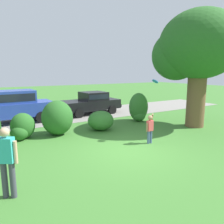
{
  "coord_description": "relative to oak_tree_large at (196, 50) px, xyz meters",
  "views": [
    {
      "loc": [
        -4.81,
        -6.51,
        3.01
      ],
      "look_at": [
        0.64,
        2.31,
        1.1
      ],
      "focal_mm": 35.48,
      "sensor_mm": 36.0,
      "label": 1
    }
  ],
  "objects": [
    {
      "name": "shrub_centre_right",
      "position": [
        -4.83,
        1.82,
        -3.64
      ],
      "size": [
        1.35,
        1.28,
        1.01
      ],
      "color": "#33702B",
      "rests_on": "ground"
    },
    {
      "name": "shrub_centre_left",
      "position": [
        -8.59,
        2.33,
        -3.62
      ],
      "size": [
        1.11,
        1.06,
        1.18
      ],
      "color": "#286023",
      "rests_on": "ground"
    },
    {
      "name": "adult_onlooker",
      "position": [
        -9.73,
        -2.5,
        -3.16
      ],
      "size": [
        0.46,
        0.38,
        1.74
      ],
      "color": "#3F3F4C",
      "rests_on": "ground"
    },
    {
      "name": "frisbee",
      "position": [
        -3.57,
        -0.79,
        -1.55
      ],
      "size": [
        0.25,
        0.28,
        0.18
      ],
      "color": "#337FDB"
    },
    {
      "name": "parked_sedan",
      "position": [
        -3.26,
        6.13,
        -3.29
      ],
      "size": [
        4.46,
        2.21,
        1.56
      ],
      "color": "black",
      "rests_on": "ground"
    },
    {
      "name": "parked_suv",
      "position": [
        -8.45,
        5.95,
        -3.07
      ],
      "size": [
        4.73,
        2.17,
        1.92
      ],
      "color": "#28429E",
      "rests_on": "ground"
    },
    {
      "name": "oak_tree_large",
      "position": [
        0.0,
        0.0,
        0.0
      ],
      "size": [
        4.36,
        4.47,
        6.19
      ],
      "color": "brown",
      "rests_on": "ground"
    },
    {
      "name": "shrub_centre",
      "position": [
        -7.0,
        2.16,
        -3.31
      ],
      "size": [
        1.48,
        1.44,
        1.66
      ],
      "color": "#286023",
      "rests_on": "ground"
    },
    {
      "name": "child_thrower",
      "position": [
        -4.12,
        -1.17,
        -3.43
      ],
      "size": [
        0.45,
        0.27,
        1.29
      ],
      "color": "#4C608C",
      "rests_on": "ground"
    },
    {
      "name": "driveway_strip",
      "position": [
        -5.39,
        6.18,
        -4.13
      ],
      "size": [
        28.0,
        4.4,
        0.02
      ],
      "primitive_type": "cube",
      "color": "gray",
      "rests_on": "ground"
    },
    {
      "name": "ground_plane",
      "position": [
        -5.39,
        -1.48,
        -4.14
      ],
      "size": [
        80.0,
        80.0,
        0.0
      ],
      "primitive_type": "plane",
      "color": "#3D752D"
    },
    {
      "name": "shrub_far_end",
      "position": [
        -1.8,
        2.51,
        -3.37
      ],
      "size": [
        1.21,
        1.06,
        1.72
      ],
      "color": "#33702B",
      "rests_on": "ground"
    }
  ]
}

